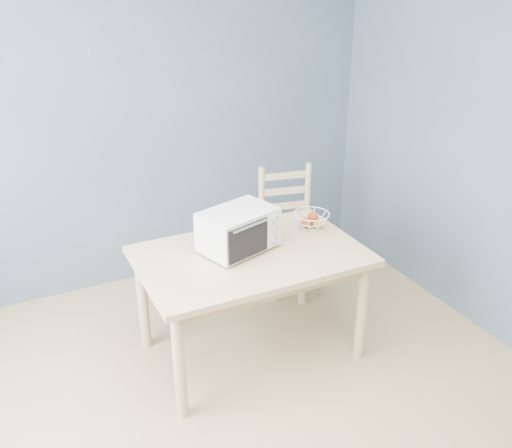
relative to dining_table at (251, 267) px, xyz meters
name	(u,v)px	position (x,y,z in m)	size (l,w,h in m)	color
room	(261,248)	(-0.39, -0.92, 0.65)	(4.01, 4.51, 2.61)	tan
dining_table	(251,267)	(0.00, 0.00, 0.00)	(1.40, 0.90, 0.75)	#DAB082
toaster_oven	(236,230)	(-0.07, 0.07, 0.24)	(0.53, 0.45, 0.27)	silver
fruit_basket	(311,220)	(0.53, 0.15, 0.16)	(0.26, 0.26, 0.12)	white
dining_chair	(290,230)	(0.67, 0.69, -0.17)	(0.53, 0.53, 0.97)	#DAB082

